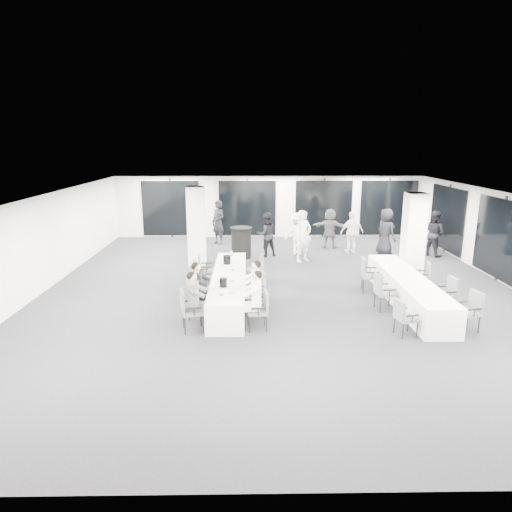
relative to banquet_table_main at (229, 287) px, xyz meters
The scene contains 43 objects.
room 3.17m from the banquet_table_main, 37.75° to the left, with size 14.04×16.04×2.84m.
column_left 4.27m from the banquet_table_main, 108.44° to the left, with size 0.60×0.60×2.80m, color white.
column_right 6.03m from the banquet_table_main, 16.89° to the left, with size 0.60×0.60×2.80m, color white.
banquet_table_main is the anchor object (origin of this frame).
banquet_table_side 4.90m from the banquet_table_main, ahead, with size 0.90×5.00×0.75m, color silver.
cocktail_table 4.80m from the banquet_table_main, 86.82° to the left, with size 0.85×0.85×1.18m.
chair_main_left_near 2.30m from the banquet_table_main, 111.34° to the right, with size 0.60×0.63×1.00m.
chair_main_left_second 1.54m from the banquet_table_main, 123.00° to the right, with size 0.54×0.59×0.97m.
chair_main_left_mid 0.90m from the banquet_table_main, 158.55° to the right, with size 0.52×0.56×0.90m.
chair_main_left_fourth 1.01m from the banquet_table_main, 148.13° to the left, with size 0.63×0.65×1.02m.
chair_main_left_far 1.70m from the banquet_table_main, 119.54° to the left, with size 0.51×0.56×0.94m.
chair_main_right_near 2.21m from the banquet_table_main, 67.88° to the right, with size 0.50×0.55×0.93m.
chair_main_right_second 1.42m from the banquet_table_main, 53.95° to the right, with size 0.47×0.52×0.90m.
chair_main_right_mid 0.91m from the banquet_table_main, 23.66° to the right, with size 0.53×0.56×0.90m.
chair_main_right_fourth 1.01m from the banquet_table_main, 34.19° to the left, with size 0.47×0.52×0.89m.
chair_main_right_far 1.88m from the banquet_table_main, 63.89° to the left, with size 0.54×0.56×0.89m.
chair_side_left_near 4.76m from the banquet_table_main, 31.36° to the right, with size 0.52×0.55×0.86m.
chair_side_left_mid 4.14m from the banquet_table_main, 11.57° to the right, with size 0.54×0.58×0.97m.
chair_side_left_far 4.11m from the banquet_table_main, ahead, with size 0.58×0.63×1.02m.
chair_side_right_near 6.13m from the banquet_table_main, 20.97° to the right, with size 0.57×0.60×0.95m.
chair_side_right_mid 5.80m from the banquet_table_main, ahead, with size 0.53×0.57×0.92m.
chair_side_right_far 5.76m from the banquet_table_main, ahead, with size 0.53×0.56×0.88m.
seated_guest_a 2.26m from the banquet_table_main, 107.49° to the right, with size 0.50×0.38×1.44m.
seated_guest_b 1.50m from the banquet_table_main, 117.64° to the right, with size 0.50×0.38×1.44m.
seated_guest_c 2.20m from the banquet_table_main, 71.97° to the right, with size 0.50×0.38×1.44m.
seated_guest_d 1.39m from the banquet_table_main, 59.58° to the right, with size 0.50×0.38×1.44m.
standing_guest_a 5.02m from the banquet_table_main, 59.06° to the left, with size 0.78×0.63×2.15m, color white.
standing_guest_b 5.23m from the banquet_table_main, 76.53° to the left, with size 0.93×0.56×1.92m, color black.
standing_guest_c 5.89m from the banquet_table_main, 65.16° to the left, with size 1.21×0.61×1.87m, color white.
standing_guest_d 7.28m from the banquet_table_main, 50.26° to the left, with size 1.10×0.61×1.86m, color white.
standing_guest_e 7.87m from the banquet_table_main, 41.46° to the left, with size 0.99×0.60×2.05m, color black.
standing_guest_f 7.56m from the banquet_table_main, 58.66° to the left, with size 1.72×0.66×1.87m, color #52555A.
standing_guest_g 7.29m from the banquet_table_main, 96.02° to the left, with size 0.78×0.63×2.14m, color black.
standing_guest_h 9.21m from the banquet_table_main, 33.14° to the left, with size 0.96×0.59×2.00m, color black.
ice_bucket_near 1.23m from the banquet_table_main, 94.54° to the right, with size 0.20×0.20×0.23m, color black.
ice_bucket_far 1.22m from the banquet_table_main, 95.13° to the left, with size 0.23×0.23×0.26m, color black.
water_bottle_a 2.03m from the banquet_table_main, 92.71° to the right, with size 0.07×0.07×0.21m, color silver.
water_bottle_b 0.53m from the banquet_table_main, 59.10° to the left, with size 0.07×0.07×0.22m, color silver.
water_bottle_c 1.96m from the banquet_table_main, 89.70° to the left, with size 0.07×0.07×0.21m, color silver.
plate_a 1.74m from the banquet_table_main, 93.49° to the right, with size 0.21×0.21×0.03m.
plate_b 1.70m from the banquet_table_main, 85.35° to the right, with size 0.22×0.22×0.03m.
plate_c 0.77m from the banquet_table_main, 80.80° to the right, with size 0.22×0.22×0.03m.
wine_glass 2.04m from the banquet_table_main, 85.52° to the right, with size 0.07×0.07×0.18m.
Camera 1 is at (-0.92, -12.84, 4.31)m, focal length 32.00 mm.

